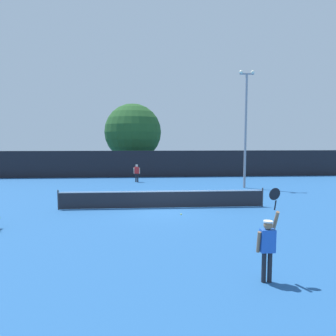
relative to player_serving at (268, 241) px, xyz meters
name	(u,v)px	position (x,y,z in m)	size (l,w,h in m)	color
ground_plane	(163,208)	(-2.31, 9.12, -1.10)	(120.00, 120.00, 0.00)	#235693
tennis_net	(163,199)	(-2.31, 9.12, -0.59)	(11.39, 0.08, 1.07)	#232328
perimeter_fence	(155,164)	(-2.31, 23.51, 0.23)	(38.27, 0.12, 2.67)	black
player_serving	(268,241)	(0.00, 0.00, 0.00)	(0.68, 0.39, 2.51)	blue
player_receiving	(137,172)	(-4.07, 19.85, -0.17)	(0.57, 0.23, 1.54)	red
tennis_ball	(181,214)	(-1.46, 7.47, -1.07)	(0.07, 0.07, 0.07)	#CCE033
light_pole	(246,123)	(4.47, 15.90, 3.99)	(1.18, 0.28, 9.03)	gray
large_tree	(133,132)	(-4.76, 28.56, 3.53)	(6.54, 6.54, 7.91)	brown
parked_car_near	(129,164)	(-5.40, 31.30, -0.33)	(1.96, 4.23, 1.69)	white
parked_car_mid	(170,164)	(-0.21, 30.76, -0.33)	(2.31, 4.37, 1.69)	black
parked_car_far	(241,165)	(8.19, 28.71, -0.33)	(2.37, 4.39, 1.69)	white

